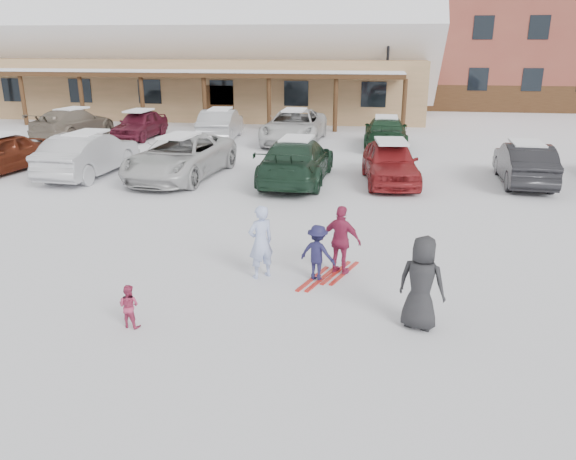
# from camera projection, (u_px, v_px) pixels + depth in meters

# --- Properties ---
(ground) EXTENTS (160.00, 160.00, 0.00)m
(ground) POSITION_uv_depth(u_px,v_px,m) (265.00, 295.00, 10.85)
(ground) COLOR white
(ground) RESTS_ON ground
(day_lodge) EXTENTS (29.12, 12.50, 10.38)m
(day_lodge) POSITION_uv_depth(u_px,v_px,m) (207.00, 52.00, 37.03)
(day_lodge) COLOR tan
(day_lodge) RESTS_ON ground
(lamp_post) EXTENTS (0.50, 0.25, 5.58)m
(lamp_post) POSITION_uv_depth(u_px,v_px,m) (387.00, 68.00, 32.32)
(lamp_post) COLOR black
(lamp_post) RESTS_ON ground
(conifer_2) EXTENTS (5.28, 5.28, 12.24)m
(conifer_2) POSITION_uv_depth(u_px,v_px,m) (29.00, 16.00, 52.11)
(conifer_2) COLOR black
(conifer_2) RESTS_ON ground
(conifer_3) EXTENTS (3.96, 3.96, 9.18)m
(conifer_3) POSITION_uv_depth(u_px,v_px,m) (421.00, 36.00, 49.66)
(conifer_3) COLOR black
(conifer_3) RESTS_ON ground
(adult_skier) EXTENTS (0.67, 0.64, 1.54)m
(adult_skier) POSITION_uv_depth(u_px,v_px,m) (261.00, 242.00, 11.42)
(adult_skier) COLOR #ACBDEF
(adult_skier) RESTS_ON ground
(toddler_red) EXTENTS (0.42, 0.36, 0.77)m
(toddler_red) POSITION_uv_depth(u_px,v_px,m) (129.00, 306.00, 9.52)
(toddler_red) COLOR #B03459
(toddler_red) RESTS_ON ground
(child_navy) EXTENTS (0.86, 0.67, 1.17)m
(child_navy) POSITION_uv_depth(u_px,v_px,m) (318.00, 253.00, 11.35)
(child_navy) COLOR #1D1B43
(child_navy) RESTS_ON ground
(skis_child_navy) EXTENTS (0.68, 1.38, 0.03)m
(skis_child_navy) POSITION_uv_depth(u_px,v_px,m) (317.00, 279.00, 11.53)
(skis_child_navy) COLOR red
(skis_child_navy) RESTS_ON ground
(child_magenta) EXTENTS (0.94, 0.65, 1.48)m
(child_magenta) POSITION_uv_depth(u_px,v_px,m) (341.00, 240.00, 11.60)
(child_magenta) COLOR #A0284C
(child_magenta) RESTS_ON ground
(skis_child_magenta) EXTENTS (0.69, 1.38, 0.03)m
(skis_child_magenta) POSITION_uv_depth(u_px,v_px,m) (340.00, 273.00, 11.83)
(skis_child_magenta) COLOR red
(skis_child_magenta) RESTS_ON ground
(bystander_dark) EXTENTS (0.93, 0.78, 1.64)m
(bystander_dark) POSITION_uv_depth(u_px,v_px,m) (422.00, 283.00, 9.37)
(bystander_dark) COLOR #242427
(bystander_dark) RESTS_ON ground
(parked_car_1) EXTENTS (1.93, 4.84, 1.57)m
(parked_car_1) POSITION_uv_depth(u_px,v_px,m) (89.00, 154.00, 20.21)
(parked_car_1) COLOR #B6B6BB
(parked_car_1) RESTS_ON ground
(parked_car_2) EXTENTS (3.14, 5.71, 1.51)m
(parked_car_2) POSITION_uv_depth(u_px,v_px,m) (181.00, 157.00, 19.90)
(parked_car_2) COLOR silver
(parked_car_2) RESTS_ON ground
(parked_car_3) EXTENTS (2.35, 5.31, 1.52)m
(parked_car_3) POSITION_uv_depth(u_px,v_px,m) (297.00, 160.00, 19.28)
(parked_car_3) COLOR #1C3626
(parked_car_3) RESTS_ON ground
(parked_car_4) EXTENTS (2.11, 4.40, 1.45)m
(parked_car_4) POSITION_uv_depth(u_px,v_px,m) (390.00, 162.00, 19.17)
(parked_car_4) COLOR maroon
(parked_car_4) RESTS_ON ground
(parked_car_5) EXTENTS (1.75, 4.34, 1.40)m
(parked_car_5) POSITION_uv_depth(u_px,v_px,m) (524.00, 163.00, 19.09)
(parked_car_5) COLOR black
(parked_car_5) RESTS_ON ground
(parked_car_7) EXTENTS (2.80, 5.26, 1.45)m
(parked_car_7) POSITION_uv_depth(u_px,v_px,m) (73.00, 123.00, 28.27)
(parked_car_7) COLOR #7B6E5D
(parked_car_7) RESTS_ON ground
(parked_car_8) EXTENTS (1.84, 4.15, 1.39)m
(parked_car_8) POSITION_uv_depth(u_px,v_px,m) (140.00, 124.00, 28.06)
(parked_car_8) COLOR maroon
(parked_car_8) RESTS_ON ground
(parked_car_9) EXTENTS (1.94, 4.69, 1.51)m
(parked_car_9) POSITION_uv_depth(u_px,v_px,m) (221.00, 124.00, 27.62)
(parked_car_9) COLOR #A3A4A8
(parked_car_9) RESTS_ON ground
(parked_car_10) EXTENTS (2.78, 5.74, 1.57)m
(parked_car_10) POSITION_uv_depth(u_px,v_px,m) (294.00, 126.00, 26.75)
(parked_car_10) COLOR silver
(parked_car_10) RESTS_ON ground
(parked_car_11) EXTENTS (1.99, 4.78, 1.38)m
(parked_car_11) POSITION_uv_depth(u_px,v_px,m) (386.00, 132.00, 25.70)
(parked_car_11) COLOR #193B24
(parked_car_11) RESTS_ON ground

